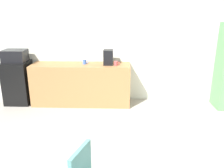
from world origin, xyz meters
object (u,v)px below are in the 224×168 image
object	(u,v)px
microwave	(15,56)
coffee_maker	(108,57)
mug_white	(116,63)
mini_fridge	(18,82)
mug_green	(85,62)

from	to	relation	value
microwave	coffee_maker	world-z (taller)	coffee_maker
microwave	mug_white	bearing A→B (deg)	-2.37
mini_fridge	mug_white	size ratio (longest dim) A/B	7.33
microwave	coffee_maker	xyz separation A→B (m)	(2.02, 0.00, -0.02)
mini_fridge	coffee_maker	world-z (taller)	coffee_maker
mug_white	mug_green	world-z (taller)	same
coffee_maker	mug_green	bearing A→B (deg)	176.82
mug_green	mini_fridge	bearing A→B (deg)	-178.91
coffee_maker	microwave	bearing A→B (deg)	180.00
microwave	mug_green	world-z (taller)	microwave
mini_fridge	mug_green	xyz separation A→B (m)	(1.51, 0.03, 0.48)
mini_fridge	microwave	size ratio (longest dim) A/B	1.97
mug_green	coffee_maker	distance (m)	0.53
mug_white	mug_green	size ratio (longest dim) A/B	1.00
microwave	mug_green	bearing A→B (deg)	1.09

